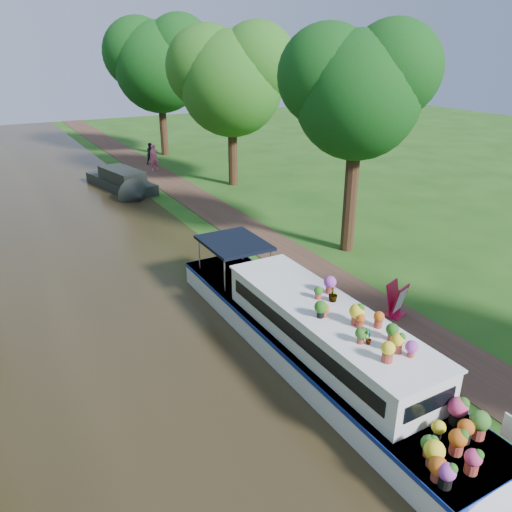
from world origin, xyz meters
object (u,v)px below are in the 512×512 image
(plant_boat, at_px, (325,344))
(sandwich_board, at_px, (397,301))
(pedestrian_dark, at_px, (151,154))
(pedestrian_pink, at_px, (154,157))
(second_boat, at_px, (122,181))

(plant_boat, xyz_separation_m, sandwich_board, (3.77, 1.26, -0.33))
(sandwich_board, bearing_deg, pedestrian_dark, 69.86)
(sandwich_board, relative_size, pedestrian_pink, 0.61)
(sandwich_board, bearing_deg, plant_boat, 179.21)
(sandwich_board, distance_m, pedestrian_dark, 25.33)
(pedestrian_pink, distance_m, pedestrian_dark, 2.10)
(pedestrian_pink, bearing_deg, pedestrian_dark, 77.16)
(plant_boat, height_order, second_boat, plant_boat)
(second_boat, distance_m, pedestrian_pink, 5.13)
(plant_boat, xyz_separation_m, pedestrian_pink, (3.71, 24.53, 0.07))
(pedestrian_pink, relative_size, pedestrian_dark, 1.17)
(plant_boat, xyz_separation_m, second_boat, (0.38, 20.64, -0.34))
(second_boat, relative_size, sandwich_board, 6.22)
(plant_boat, relative_size, sandwich_board, 12.36)
(second_boat, bearing_deg, pedestrian_dark, 46.11)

